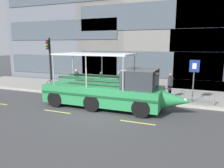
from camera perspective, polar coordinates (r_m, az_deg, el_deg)
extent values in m
plane|color=#3D3D3F|center=(12.20, -3.47, -7.86)|extent=(120.00, 120.00, 0.00)
cube|color=gray|center=(17.23, 4.43, -2.11)|extent=(32.00, 4.80, 0.18)
cube|color=#B2ADA3|center=(14.94, 1.59, -4.05)|extent=(32.00, 0.18, 0.18)
cube|color=#DBD64C|center=(12.88, -14.44, -7.17)|extent=(1.80, 0.12, 0.01)
cube|color=#DBD64C|center=(10.89, 6.84, -10.21)|extent=(1.80, 0.12, 0.01)
cube|color=#4C5660|center=(23.19, -13.71, 5.07)|extent=(12.77, 0.06, 1.95)
cube|color=#4C5660|center=(23.15, -14.10, 13.82)|extent=(12.77, 0.06, 1.95)
cube|color=#4C5660|center=(19.42, 8.69, 5.22)|extent=(12.74, 0.06, 2.31)
cube|color=#4C5660|center=(19.50, 9.05, 17.58)|extent=(12.74, 0.06, 2.31)
cylinder|color=gray|center=(15.01, 2.47, -0.41)|extent=(11.90, 0.07, 0.07)
cylinder|color=gray|center=(15.09, 2.46, -1.94)|extent=(11.90, 0.06, 0.06)
cylinder|color=gray|center=(17.91, -15.84, -0.36)|extent=(0.09, 0.09, 0.82)
cylinder|color=gray|center=(16.94, -11.25, -0.77)|extent=(0.09, 0.09, 0.82)
cylinder|color=gray|center=(16.09, -6.15, -1.21)|extent=(0.09, 0.09, 0.82)
cylinder|color=gray|center=(15.39, -0.53, -1.69)|extent=(0.09, 0.09, 0.82)
cylinder|color=gray|center=(14.84, 5.56, -2.19)|extent=(0.09, 0.09, 0.82)
cylinder|color=gray|center=(14.48, 12.05, -2.70)|extent=(0.09, 0.09, 0.82)
cylinder|color=gray|center=(14.31, 18.78, -3.19)|extent=(0.09, 0.09, 0.82)
cylinder|color=gray|center=(14.35, 25.58, -3.64)|extent=(0.09, 0.09, 0.82)
cylinder|color=black|center=(17.94, -16.14, 5.09)|extent=(0.16, 0.16, 4.19)
cube|color=black|center=(17.72, -16.80, 10.01)|extent=(0.24, 0.20, 0.72)
sphere|color=red|center=(17.63, -17.06, 10.71)|extent=(0.14, 0.14, 0.14)
sphere|color=gold|center=(17.63, -17.02, 9.99)|extent=(0.14, 0.14, 0.14)
sphere|color=green|center=(17.63, -16.99, 9.28)|extent=(0.14, 0.14, 0.14)
cylinder|color=#4C4F54|center=(14.63, 20.96, 0.67)|extent=(0.08, 0.08, 2.67)
cube|color=navy|center=(14.46, 21.21, 4.49)|extent=(0.60, 0.04, 0.76)
cube|color=white|center=(14.44, 21.21, 4.49)|extent=(0.24, 0.01, 0.36)
torus|color=black|center=(18.02, -13.65, -0.38)|extent=(0.70, 0.04, 0.70)
torus|color=black|center=(18.64, -16.27, -0.16)|extent=(0.70, 0.04, 0.70)
cylinder|color=#1E66B2|center=(18.30, -15.01, 0.22)|extent=(0.95, 0.04, 0.04)
cylinder|color=#1E66B2|center=(18.38, -15.48, 0.68)|extent=(0.19, 0.04, 0.51)
cube|color=black|center=(18.36, -15.62, 1.55)|extent=(0.20, 0.08, 0.06)
cylinder|color=#A5A5AA|center=(17.96, -13.83, 1.19)|extent=(0.03, 0.46, 0.03)
cube|color=#2D9351|center=(13.29, -2.47, -2.64)|extent=(7.27, 2.50, 1.09)
cone|color=#2D9351|center=(12.22, 17.01, -4.27)|extent=(1.63, 1.04, 1.04)
cylinder|color=#2D9351|center=(15.11, -15.16, -1.40)|extent=(0.36, 1.04, 1.04)
cube|color=#19512C|center=(12.14, -4.93, -3.27)|extent=(7.27, 0.04, 0.12)
sphere|color=white|center=(12.19, 18.94, -4.18)|extent=(0.22, 0.22, 0.22)
cube|color=#33383D|center=(12.33, 7.57, 1.37)|extent=(1.82, 2.10, 1.07)
cube|color=silver|center=(13.19, -4.74, 7.97)|extent=(4.72, 2.30, 0.10)
cylinder|color=#B2B2B7|center=(13.50, 6.01, 3.85)|extent=(0.07, 0.07, 1.85)
cylinder|color=#B2B2B7|center=(11.41, 3.01, 2.69)|extent=(0.07, 0.07, 1.85)
cylinder|color=#B2B2B7|center=(14.26, -2.72, 4.25)|extent=(0.07, 0.07, 1.85)
cylinder|color=#B2B2B7|center=(12.30, -6.95, 3.19)|extent=(0.07, 0.07, 1.85)
cylinder|color=#B2B2B7|center=(15.31, -10.41, 4.52)|extent=(0.07, 0.07, 1.85)
cylinder|color=#B2B2B7|center=(13.51, -15.35, 3.54)|extent=(0.07, 0.07, 1.85)
cube|color=#19512C|center=(13.87, -3.55, 2.09)|extent=(4.35, 0.28, 0.12)
cube|color=#19512C|center=(12.80, -5.83, 1.35)|extent=(4.35, 0.28, 0.12)
cylinder|color=black|center=(13.63, 10.10, -3.85)|extent=(1.00, 0.28, 1.00)
cylinder|color=black|center=(11.46, 7.75, -6.53)|extent=(1.00, 0.28, 1.00)
cylinder|color=black|center=(14.47, -1.26, -2.85)|extent=(1.00, 0.28, 1.00)
cylinder|color=black|center=(12.44, -5.40, -5.12)|extent=(1.00, 0.28, 1.00)
cylinder|color=black|center=(15.61, -9.90, -2.02)|extent=(1.00, 0.28, 1.00)
cylinder|color=black|center=(13.75, -14.91, -3.92)|extent=(1.00, 0.28, 1.00)
cylinder|color=black|center=(15.36, 15.02, -1.99)|extent=(0.11, 0.11, 0.87)
cylinder|color=black|center=(15.22, 15.39, -2.11)|extent=(0.11, 0.11, 0.87)
cube|color=#38383D|center=(15.15, 15.34, 0.70)|extent=(0.36, 0.37, 0.62)
cylinder|color=#38383D|center=(15.33, 14.87, 0.72)|extent=(0.08, 0.08, 0.56)
cylinder|color=#38383D|center=(14.98, 15.81, 0.45)|extent=(0.08, 0.08, 0.56)
sphere|color=#936B4C|center=(15.08, 15.42, 2.40)|extent=(0.24, 0.24, 0.24)
cylinder|color=#1E2338|center=(16.64, 1.80, -0.78)|extent=(0.10, 0.10, 0.82)
cylinder|color=#1E2338|center=(16.76, 2.17, -0.70)|extent=(0.10, 0.10, 0.82)
cube|color=#236B47|center=(16.58, 2.00, 1.63)|extent=(0.28, 0.35, 0.58)
cylinder|color=#236B47|center=(16.43, 1.53, 1.46)|extent=(0.07, 0.07, 0.52)
cylinder|color=#236B47|center=(16.73, 2.47, 1.61)|extent=(0.07, 0.07, 0.52)
sphere|color=tan|center=(16.52, 2.01, 3.09)|extent=(0.23, 0.23, 0.23)
cylinder|color=#1E2338|center=(17.38, -2.97, -0.42)|extent=(0.09, 0.09, 0.75)
cylinder|color=#1E2338|center=(17.24, -2.79, -0.50)|extent=(0.09, 0.09, 0.75)
cube|color=#236B47|center=(17.20, -2.90, 1.63)|extent=(0.32, 0.31, 0.53)
cylinder|color=#236B47|center=(17.37, -3.13, 1.63)|extent=(0.07, 0.07, 0.48)
cylinder|color=#236B47|center=(17.03, -2.67, 1.46)|extent=(0.07, 0.07, 0.48)
sphere|color=#936B4C|center=(17.14, -2.92, 2.92)|extent=(0.21, 0.21, 0.21)
cylinder|color=#1E2338|center=(17.35, -9.23, -0.37)|extent=(0.11, 0.11, 0.86)
cylinder|color=#1E2338|center=(17.49, -9.54, -0.29)|extent=(0.11, 0.11, 0.86)
cube|color=#38383D|center=(17.30, -9.46, 2.07)|extent=(0.37, 0.31, 0.61)
cylinder|color=#38383D|center=(17.13, -9.06, 1.90)|extent=(0.08, 0.08, 0.55)
cylinder|color=#38383D|center=(17.48, -9.84, 2.05)|extent=(0.08, 0.08, 0.55)
sphere|color=tan|center=(17.24, -9.50, 3.55)|extent=(0.24, 0.24, 0.24)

